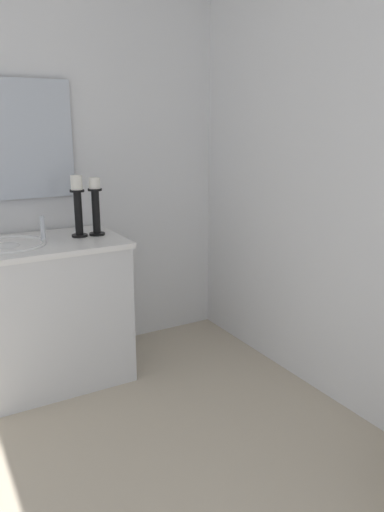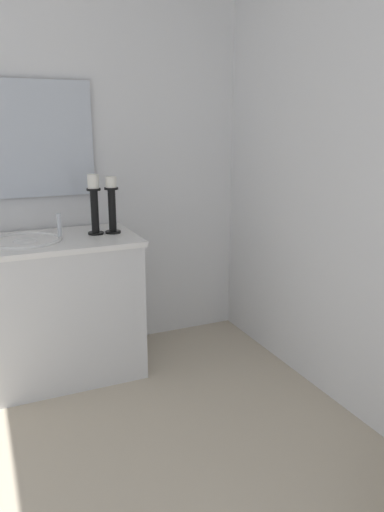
% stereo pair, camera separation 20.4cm
% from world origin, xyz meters
% --- Properties ---
extents(floor, '(2.66, 2.98, 0.02)m').
position_xyz_m(floor, '(0.00, 0.00, -0.01)').
color(floor, beige).
rests_on(floor, ground).
extents(wall_back, '(2.66, 0.04, 2.45)m').
position_xyz_m(wall_back, '(0.00, 1.49, 1.23)').
color(wall_back, white).
rests_on(wall_back, ground).
extents(wall_left, '(0.04, 2.98, 2.45)m').
position_xyz_m(wall_left, '(-1.33, 0.00, 1.23)').
color(wall_left, white).
rests_on(wall_left, ground).
extents(vanity_cabinet, '(0.58, 1.23, 0.83)m').
position_xyz_m(vanity_cabinet, '(-1.01, 0.03, 0.41)').
color(vanity_cabinet, silver).
rests_on(vanity_cabinet, ground).
extents(sink_basin, '(0.40, 0.40, 0.24)m').
position_xyz_m(sink_basin, '(-1.01, 0.03, 0.79)').
color(sink_basin, white).
rests_on(sink_basin, vanity_cabinet).
extents(mirror, '(0.02, 0.93, 0.67)m').
position_xyz_m(mirror, '(-1.29, 0.03, 1.36)').
color(mirror, silver).
extents(candle_holder_tall, '(0.09, 0.09, 0.33)m').
position_xyz_m(candle_holder_tall, '(-1.01, 0.53, 1.00)').
color(candle_holder_tall, black).
rests_on(candle_holder_tall, vanity_cabinet).
extents(candle_holder_short, '(0.09, 0.09, 0.35)m').
position_xyz_m(candle_holder_short, '(-1.02, 0.43, 1.01)').
color(candle_holder_short, black).
rests_on(candle_holder_short, vanity_cabinet).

